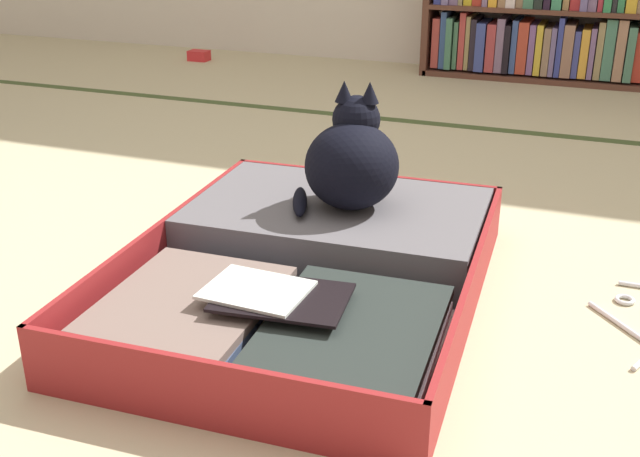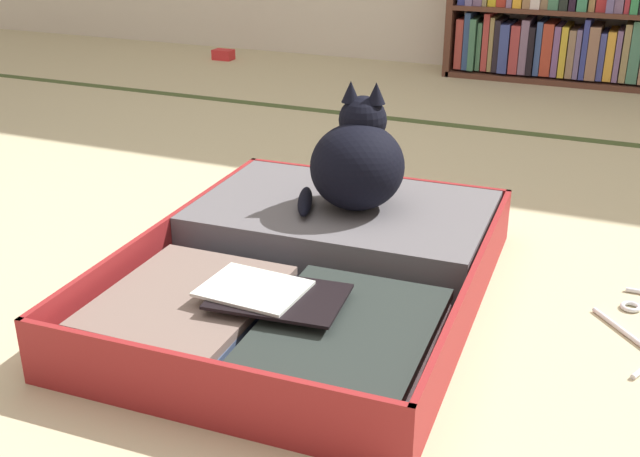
# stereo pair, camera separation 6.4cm
# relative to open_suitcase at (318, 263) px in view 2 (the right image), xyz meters

# --- Properties ---
(ground_plane) EXTENTS (10.00, 10.00, 0.00)m
(ground_plane) POSITION_rel_open_suitcase_xyz_m (-0.01, -0.00, -0.05)
(ground_plane) COLOR #C2B68E
(tatami_border) EXTENTS (4.80, 0.05, 0.00)m
(tatami_border) POSITION_rel_open_suitcase_xyz_m (-0.01, 1.35, -0.05)
(tatami_border) COLOR #3F5027
(tatami_border) RESTS_ON ground_plane
(open_suitcase) EXTENTS (0.72, 0.95, 0.13)m
(open_suitcase) POSITION_rel_open_suitcase_xyz_m (0.00, 0.00, 0.00)
(open_suitcase) COLOR maroon
(open_suitcase) RESTS_ON ground_plane
(black_cat) EXTENTS (0.27, 0.26, 0.28)m
(black_cat) POSITION_rel_open_suitcase_xyz_m (0.02, 0.18, 0.17)
(black_cat) COLOR black
(black_cat) RESTS_ON open_suitcase
(small_red_pouch) EXTENTS (0.10, 0.07, 0.05)m
(small_red_pouch) POSITION_rel_open_suitcase_xyz_m (-1.43, 2.09, -0.03)
(small_red_pouch) COLOR red
(small_red_pouch) RESTS_ON ground_plane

